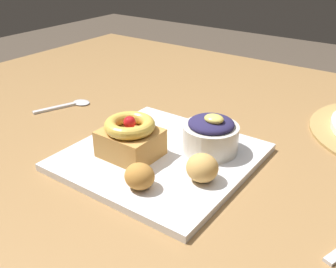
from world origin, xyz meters
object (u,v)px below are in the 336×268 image
object	(u,v)px
berry_ramekin	(211,135)
spoon	(71,104)
front_plate	(161,157)
cake_slice	(130,138)
fritter_middle	(140,176)
fritter_front	(202,168)

from	to	relation	value
berry_ramekin	spoon	distance (m)	0.36
front_plate	cake_slice	bearing A→B (deg)	-139.89
front_plate	fritter_middle	distance (m)	0.10
fritter_middle	spoon	distance (m)	0.37
front_plate	cake_slice	distance (m)	0.06
fritter_front	fritter_middle	xyz separation A→B (m)	(-0.06, -0.07, -0.00)
fritter_front	spoon	distance (m)	0.41
cake_slice	spoon	bearing A→B (deg)	158.29
spoon	cake_slice	bearing A→B (deg)	-90.69
cake_slice	fritter_middle	xyz separation A→B (m)	(0.07, -0.06, -0.01)
spoon	berry_ramekin	bearing A→B (deg)	-71.62
berry_ramekin	fritter_middle	xyz separation A→B (m)	(-0.03, -0.15, -0.01)
front_plate	spoon	xyz separation A→B (m)	(-0.30, 0.07, -0.00)
berry_ramekin	fritter_middle	distance (m)	0.15
cake_slice	spoon	world-z (taller)	cake_slice
fritter_middle	fritter_front	bearing A→B (deg)	47.37
front_plate	fritter_middle	bearing A→B (deg)	-70.92
front_plate	spoon	distance (m)	0.31
berry_ramekin	spoon	size ratio (longest dim) A/B	0.76
cake_slice	spoon	distance (m)	0.28
cake_slice	spoon	size ratio (longest dim) A/B	0.75
spoon	fritter_middle	bearing A→B (deg)	-95.72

